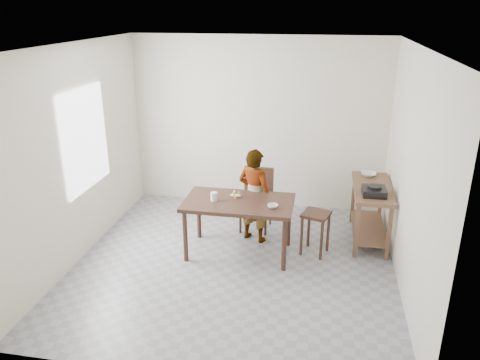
% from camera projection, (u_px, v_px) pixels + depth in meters
% --- Properties ---
extents(floor, '(4.00, 4.00, 0.04)m').
position_uv_depth(floor, '(234.00, 265.00, 5.99)').
color(floor, gray).
rests_on(floor, ground).
extents(ceiling, '(4.00, 4.00, 0.04)m').
position_uv_depth(ceiling, '(233.00, 44.00, 5.03)').
color(ceiling, white).
rests_on(ceiling, wall_back).
extents(wall_back, '(4.00, 0.04, 2.70)m').
position_uv_depth(wall_back, '(258.00, 124.00, 7.37)').
color(wall_back, beige).
rests_on(wall_back, ground).
extents(wall_front, '(4.00, 0.04, 2.70)m').
position_uv_depth(wall_front, '(184.00, 246.00, 3.65)').
color(wall_front, beige).
rests_on(wall_front, ground).
extents(wall_left, '(0.04, 4.00, 2.70)m').
position_uv_depth(wall_left, '(76.00, 155.00, 5.85)').
color(wall_left, beige).
rests_on(wall_left, ground).
extents(wall_right, '(0.04, 4.00, 2.70)m').
position_uv_depth(wall_right, '(413.00, 175.00, 5.17)').
color(wall_right, beige).
rests_on(wall_right, ground).
extents(window_pane, '(0.02, 1.10, 1.30)m').
position_uv_depth(window_pane, '(86.00, 139.00, 5.97)').
color(window_pane, white).
rests_on(window_pane, wall_left).
extents(dining_table, '(1.40, 0.80, 0.75)m').
position_uv_depth(dining_table, '(239.00, 227.00, 6.13)').
color(dining_table, '#372118').
rests_on(dining_table, floor).
extents(prep_counter, '(0.50, 1.20, 0.80)m').
position_uv_depth(prep_counter, '(370.00, 213.00, 6.48)').
color(prep_counter, brown).
rests_on(prep_counter, floor).
extents(child, '(0.57, 0.47, 1.33)m').
position_uv_depth(child, '(254.00, 196.00, 6.39)').
color(child, silver).
rests_on(child, floor).
extents(dining_chair, '(0.46, 0.46, 0.90)m').
position_uv_depth(dining_chair, '(256.00, 200.00, 6.78)').
color(dining_chair, '#372118').
rests_on(dining_chair, floor).
extents(stool, '(0.42, 0.42, 0.58)m').
position_uv_depth(stool, '(315.00, 233.00, 6.16)').
color(stool, '#372118').
rests_on(stool, floor).
extents(glass_tumbler, '(0.11, 0.11, 0.11)m').
position_uv_depth(glass_tumbler, '(214.00, 196.00, 5.99)').
color(glass_tumbler, silver).
rests_on(glass_tumbler, dining_table).
extents(small_bowl, '(0.15, 0.15, 0.04)m').
position_uv_depth(small_bowl, '(273.00, 206.00, 5.79)').
color(small_bowl, silver).
rests_on(small_bowl, dining_table).
extents(banana, '(0.17, 0.14, 0.05)m').
position_uv_depth(banana, '(236.00, 195.00, 6.11)').
color(banana, yellow).
rests_on(banana, dining_table).
extents(serving_bowl, '(0.25, 0.25, 0.05)m').
position_uv_depth(serving_bowl, '(369.00, 174.00, 6.71)').
color(serving_bowl, silver).
rests_on(serving_bowl, prep_counter).
extents(gas_burner, '(0.31, 0.31, 0.10)m').
position_uv_depth(gas_burner, '(374.00, 191.00, 6.04)').
color(gas_burner, black).
rests_on(gas_burner, prep_counter).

